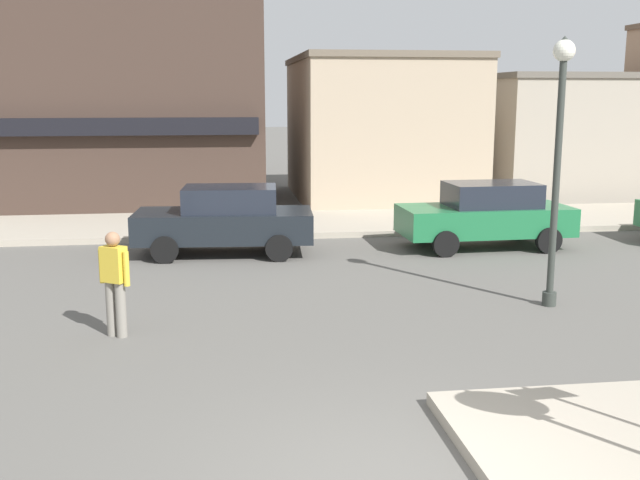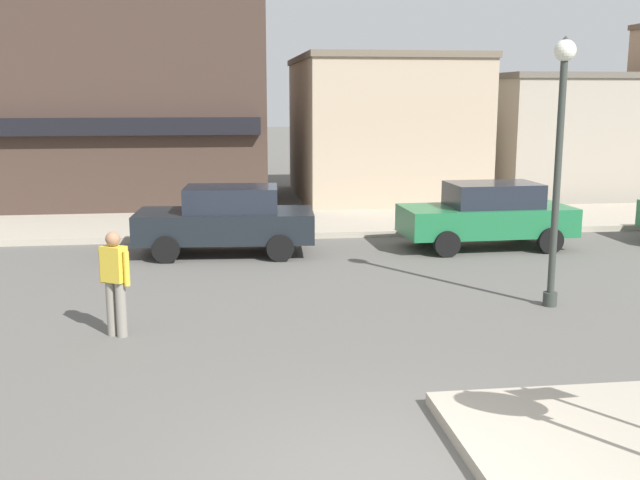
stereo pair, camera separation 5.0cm
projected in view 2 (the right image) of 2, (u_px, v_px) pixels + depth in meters
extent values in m
cube|color=#A89E8C|center=(276.00, 224.00, 20.83)|extent=(80.00, 4.00, 0.15)
cylinder|color=#333833|center=(557.00, 185.00, 12.58)|extent=(0.12, 0.12, 4.20)
cylinder|color=#333833|center=(550.00, 299.00, 12.96)|extent=(0.24, 0.24, 0.24)
sphere|color=white|center=(565.00, 50.00, 12.16)|extent=(0.36, 0.36, 0.36)
cone|color=#333833|center=(566.00, 41.00, 12.13)|extent=(0.32, 0.32, 0.18)
cube|color=black|center=(225.00, 225.00, 17.07)|extent=(4.11, 1.97, 0.66)
cube|color=#1E232D|center=(231.00, 199.00, 16.96)|extent=(2.17, 1.53, 0.56)
cylinder|color=black|center=(166.00, 249.00, 16.23)|extent=(0.61, 0.22, 0.60)
cylinder|color=black|center=(176.00, 235.00, 17.90)|extent=(0.61, 0.22, 0.60)
cylinder|color=black|center=(280.00, 248.00, 16.39)|extent=(0.61, 0.22, 0.60)
cylinder|color=black|center=(279.00, 234.00, 18.05)|extent=(0.61, 0.22, 0.60)
cube|color=#1E6B3D|center=(486.00, 220.00, 17.78)|extent=(4.05, 1.81, 0.66)
cube|color=#1E232D|center=(493.00, 195.00, 17.68)|extent=(2.12, 1.45, 0.56)
cylinder|color=black|center=(447.00, 244.00, 16.83)|extent=(0.60, 0.20, 0.60)
cylinder|color=black|center=(425.00, 231.00, 18.48)|extent=(0.60, 0.20, 0.60)
cylinder|color=black|center=(550.00, 241.00, 17.22)|extent=(0.60, 0.20, 0.60)
cylinder|color=black|center=(519.00, 228.00, 18.86)|extent=(0.60, 0.20, 0.60)
cylinder|color=gray|center=(112.00, 308.00, 11.32)|extent=(0.16, 0.16, 0.85)
cylinder|color=gray|center=(121.00, 309.00, 11.25)|extent=(0.16, 0.16, 0.85)
cube|color=gold|center=(114.00, 264.00, 11.15)|extent=(0.42, 0.38, 0.54)
sphere|color=#9E7051|center=(113.00, 239.00, 11.08)|extent=(0.22, 0.22, 0.22)
cylinder|color=gold|center=(102.00, 266.00, 11.26)|extent=(0.12, 0.12, 0.52)
cylinder|color=gold|center=(127.00, 269.00, 11.06)|extent=(0.12, 0.12, 0.52)
cube|color=#3D2D26|center=(132.00, 87.00, 25.15)|extent=(8.59, 7.53, 7.70)
cube|color=black|center=(119.00, 127.00, 21.56)|extent=(8.16, 0.40, 0.50)
cube|color=tan|center=(380.00, 131.00, 26.23)|extent=(5.70, 7.43, 4.70)
cube|color=#685B4C|center=(381.00, 59.00, 25.76)|extent=(5.81, 7.58, 0.20)
cube|color=#9E9384|center=(559.00, 137.00, 27.89)|extent=(6.11, 6.93, 4.13)
cube|color=#5E584F|center=(563.00, 77.00, 27.48)|extent=(6.23, 7.07, 0.20)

